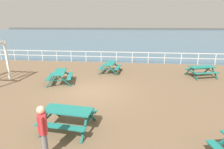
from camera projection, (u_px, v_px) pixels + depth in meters
ground_plane at (92, 92)px, 10.39m from camera, size 30.00×24.00×0.20m
sea_band at (126, 34)px, 60.70m from camera, size 142.00×90.00×0.01m
distant_shoreline at (129, 30)px, 101.73m from camera, size 142.00×6.00×1.80m
seaward_railing at (109, 55)px, 17.56m from camera, size 23.07×0.07×1.08m
picnic_table_near_left at (60, 74)px, 11.61m from camera, size 1.88×2.10×0.80m
picnic_table_near_right at (68, 114)px, 6.55m from camera, size 1.94×1.70×0.80m
picnic_table_mid_centre at (110, 65)px, 14.10m from camera, size 1.70×1.94×0.80m
picnic_table_far_left at (202, 69)px, 12.91m from camera, size 2.16×1.96×0.80m
visitor at (43, 129)px, 4.99m from camera, size 0.34×0.49×1.66m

